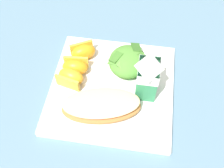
# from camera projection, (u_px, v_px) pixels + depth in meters

# --- Properties ---
(ground) EXTENTS (3.00, 3.00, 0.00)m
(ground) POSITION_uv_depth(u_px,v_px,m) (112.00, 90.00, 0.65)
(ground) COLOR slate
(white_plate) EXTENTS (0.28, 0.28, 0.02)m
(white_plate) POSITION_uv_depth(u_px,v_px,m) (112.00, 88.00, 0.64)
(white_plate) COLOR white
(white_plate) RESTS_ON ground
(cheesy_pizza_bread) EXTENTS (0.11, 0.18, 0.04)m
(cheesy_pizza_bread) POSITION_uv_depth(u_px,v_px,m) (101.00, 106.00, 0.58)
(cheesy_pizza_bread) COLOR #A87038
(cheesy_pizza_bread) RESTS_ON white_plate
(green_salad_pile) EXTENTS (0.10, 0.09, 0.04)m
(green_salad_pile) POSITION_uv_depth(u_px,v_px,m) (128.00, 61.00, 0.65)
(green_salad_pile) COLOR #4C8433
(green_salad_pile) RESTS_ON white_plate
(milk_carton) EXTENTS (0.06, 0.05, 0.11)m
(milk_carton) POSITION_uv_depth(u_px,v_px,m) (148.00, 76.00, 0.58)
(milk_carton) COLOR #2D8451
(milk_carton) RESTS_ON white_plate
(orange_wedge_front) EXTENTS (0.06, 0.07, 0.04)m
(orange_wedge_front) POSITION_uv_depth(u_px,v_px,m) (83.00, 52.00, 0.67)
(orange_wedge_front) COLOR orange
(orange_wedge_front) RESTS_ON white_plate
(orange_wedge_middle) EXTENTS (0.04, 0.06, 0.04)m
(orange_wedge_middle) POSITION_uv_depth(u_px,v_px,m) (75.00, 67.00, 0.64)
(orange_wedge_middle) COLOR orange
(orange_wedge_middle) RESTS_ON white_plate
(orange_wedge_rear) EXTENTS (0.05, 0.07, 0.04)m
(orange_wedge_rear) POSITION_uv_depth(u_px,v_px,m) (70.00, 78.00, 0.62)
(orange_wedge_rear) COLOR orange
(orange_wedge_rear) RESTS_ON white_plate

